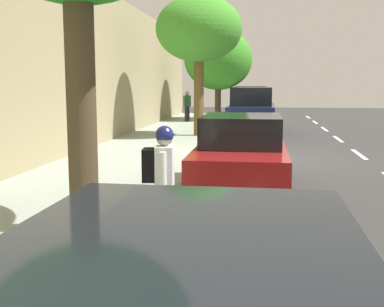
{
  "coord_description": "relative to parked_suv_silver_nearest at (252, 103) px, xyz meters",
  "views": [
    {
      "loc": [
        0.02,
        14.15,
        2.16
      ],
      "look_at": [
        0.84,
        8.31,
        1.32
      ],
      "focal_mm": 46.01,
      "sensor_mm": 36.0,
      "label": 1
    }
  ],
  "objects": [
    {
      "name": "building_facade",
      "position": [
        5.1,
        14.28,
        1.64
      ],
      "size": [
        0.5,
        38.45,
        5.33
      ],
      "primitive_type": "cube",
      "color": "tan",
      "rests_on": "ground"
    },
    {
      "name": "cyclist_with_backpack",
      "position": [
        0.79,
        22.07,
        -0.06
      ],
      "size": [
        0.44,
        0.62,
        1.61
      ],
      "color": "#C6B284",
      "rests_on": "ground"
    },
    {
      "name": "parked_suv_silver_nearest",
      "position": [
        0.0,
        0.0,
        0.0
      ],
      "size": [
        2.13,
        4.78,
        1.99
      ],
      "color": "#B7BABF",
      "rests_on": "ground"
    },
    {
      "name": "fire_hydrant",
      "position": [
        1.46,
        7.28,
        -0.47
      ],
      "size": [
        0.22,
        0.22,
        0.84
      ],
      "color": "red",
      "rests_on": "sidewalk"
    },
    {
      "name": "curb_edge",
      "position": [
        1.03,
        14.28,
        -0.96
      ],
      "size": [
        0.16,
        38.45,
        0.13
      ],
      "primitive_type": "cube",
      "color": "gray",
      "rests_on": "ground"
    },
    {
      "name": "street_tree_near_cyclist",
      "position": [
        1.91,
        0.77,
        2.44
      ],
      "size": [
        3.78,
        3.78,
        5.04
      ],
      "color": "brown",
      "rests_on": "sidewalk"
    },
    {
      "name": "parked_sedan_red_mid",
      "position": [
        -0.12,
        18.48,
        -0.27
      ],
      "size": [
        1.85,
        4.41,
        1.52
      ],
      "color": "maroon",
      "rests_on": "ground"
    },
    {
      "name": "parked_suv_dark_blue_second",
      "position": [
        -0.11,
        7.08,
        0.0
      ],
      "size": [
        2.03,
        4.73,
        1.99
      ],
      "color": "navy",
      "rests_on": "ground"
    },
    {
      "name": "street_tree_mid_block",
      "position": [
        1.91,
        9.34,
        3.15
      ],
      "size": [
        3.31,
        3.31,
        5.35
      ],
      "color": "brown",
      "rests_on": "sidewalk"
    },
    {
      "name": "lane_stripe_bike_edge",
      "position": [
        -0.44,
        14.28,
        -1.02
      ],
      "size": [
        0.12,
        38.45,
        0.01
      ],
      "primitive_type": "cube",
      "color": "white",
      "rests_on": "ground"
    },
    {
      "name": "ground",
      "position": [
        -0.52,
        14.28,
        -1.03
      ],
      "size": [
        61.52,
        61.52,
        0.0
      ],
      "primitive_type": "plane",
      "color": "#343434"
    },
    {
      "name": "pedestrian_on_phone",
      "position": [
        3.4,
        2.51,
        0.01
      ],
      "size": [
        0.38,
        0.56,
        1.62
      ],
      "color": "black",
      "rests_on": "sidewalk"
    },
    {
      "name": "sidewalk",
      "position": [
        2.98,
        14.28,
        -0.96
      ],
      "size": [
        3.74,
        38.45,
        0.13
      ],
      "primitive_type": "cube",
      "color": "#96A194",
      "rests_on": "ground"
    },
    {
      "name": "bicycle_at_curb",
      "position": [
        0.57,
        22.52,
        -0.65
      ],
      "size": [
        1.7,
        0.57,
        0.75
      ],
      "color": "black",
      "rests_on": "ground"
    },
    {
      "name": "lane_stripe_centre",
      "position": [
        -3.51,
        12.96,
        -1.02
      ],
      "size": [
        0.14,
        35.8,
        0.01
      ],
      "color": "white",
      "rests_on": "ground"
    }
  ]
}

